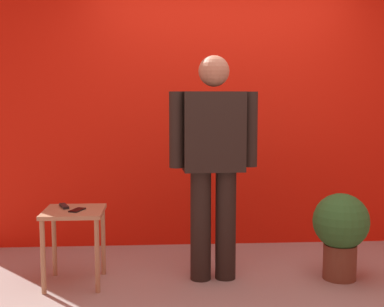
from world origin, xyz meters
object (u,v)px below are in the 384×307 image
(potted_plant, at_px, (341,229))
(standing_person, at_px, (214,156))
(cell_phone, at_px, (77,210))
(side_table, at_px, (74,224))
(tv_remote, at_px, (64,206))

(potted_plant, bearing_deg, standing_person, 176.24)
(cell_phone, height_order, potted_plant, potted_plant)
(side_table, relative_size, cell_phone, 4.04)
(potted_plant, bearing_deg, tv_remote, 176.99)
(side_table, height_order, tv_remote, tv_remote)
(side_table, height_order, potted_plant, potted_plant)
(standing_person, height_order, tv_remote, standing_person)
(standing_person, height_order, potted_plant, standing_person)
(side_table, distance_m, potted_plant, 2.08)
(side_table, bearing_deg, potted_plant, -0.59)
(standing_person, bearing_deg, side_table, -177.63)
(side_table, xyz_separation_m, potted_plant, (2.08, -0.02, -0.07))
(side_table, relative_size, tv_remote, 3.42)
(tv_remote, bearing_deg, potted_plant, -25.19)
(side_table, bearing_deg, standing_person, 2.37)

